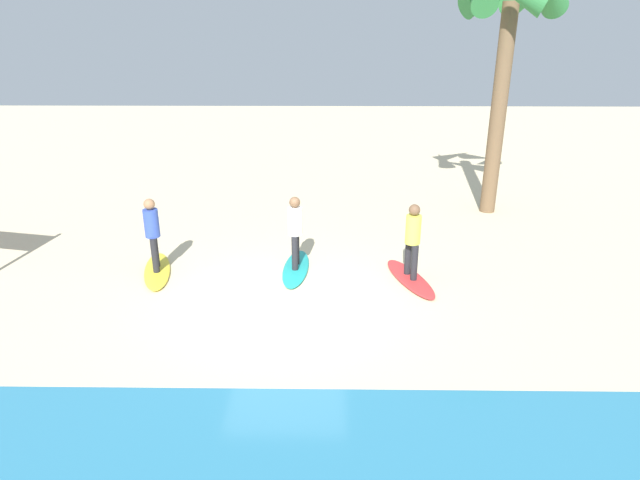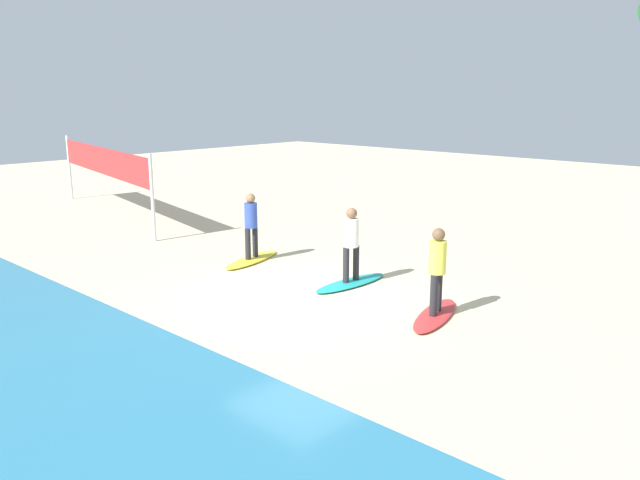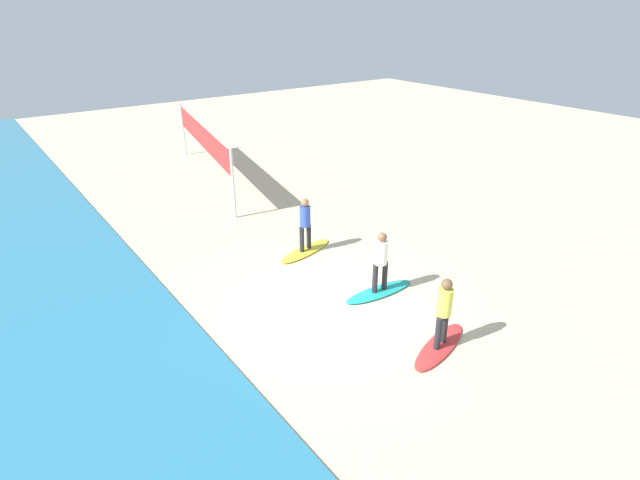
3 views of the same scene
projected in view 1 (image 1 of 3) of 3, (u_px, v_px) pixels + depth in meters
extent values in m
plane|color=beige|center=(285.00, 300.00, 10.93)|extent=(60.00, 60.00, 0.00)
ellipsoid|color=red|center=(410.00, 278.00, 11.76)|extent=(1.15, 2.17, 0.09)
cylinder|color=#232328|center=(414.00, 263.00, 11.46)|extent=(0.14, 0.14, 0.78)
cylinder|color=#232328|center=(408.00, 257.00, 11.75)|extent=(0.14, 0.14, 0.78)
cylinder|color=#E0E04C|center=(413.00, 229.00, 11.35)|extent=(0.32, 0.32, 0.62)
sphere|color=brown|center=(415.00, 210.00, 11.20)|extent=(0.24, 0.24, 0.24)
ellipsoid|color=teal|center=(296.00, 268.00, 12.26)|extent=(0.67, 2.13, 0.09)
cylinder|color=#232328|center=(295.00, 253.00, 11.96)|extent=(0.14, 0.14, 0.78)
cylinder|color=#232328|center=(296.00, 248.00, 12.25)|extent=(0.14, 0.14, 0.78)
cylinder|color=white|center=(295.00, 221.00, 11.85)|extent=(0.32, 0.32, 0.62)
sphere|color=brown|center=(295.00, 202.00, 11.70)|extent=(0.24, 0.24, 0.24)
ellipsoid|color=yellow|center=(157.00, 271.00, 12.13)|extent=(1.07, 2.17, 0.09)
cylinder|color=#232328|center=(155.00, 256.00, 11.83)|extent=(0.14, 0.14, 0.78)
cylinder|color=#232328|center=(155.00, 250.00, 12.12)|extent=(0.14, 0.14, 0.78)
cylinder|color=#334CAD|center=(151.00, 223.00, 11.72)|extent=(0.32, 0.32, 0.62)
sphere|color=#9E704C|center=(149.00, 204.00, 11.57)|extent=(0.24, 0.24, 0.24)
cylinder|color=brown|center=(498.00, 113.00, 15.24)|extent=(0.44, 0.44, 5.81)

